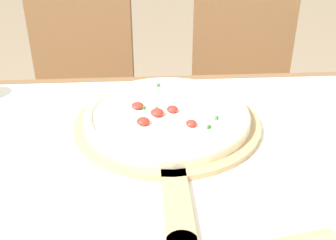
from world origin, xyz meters
name	(u,v)px	position (x,y,z in m)	size (l,w,h in m)	color
dining_table	(182,208)	(0.00, 0.00, 0.63)	(1.38, 0.82, 0.74)	brown
towel_cloth	(183,163)	(0.00, 0.00, 0.74)	(1.30, 0.74, 0.00)	white
pizza_peel	(168,127)	(-0.02, 0.12, 0.75)	(0.40, 0.58, 0.01)	tan
pizza	(167,115)	(-0.02, 0.14, 0.77)	(0.35, 0.35, 0.03)	beige
chair_left	(80,93)	(-0.31, 0.78, 0.52)	(0.44, 0.44, 0.90)	brown
chair_right	(242,88)	(0.30, 0.78, 0.52)	(0.44, 0.44, 0.90)	brown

